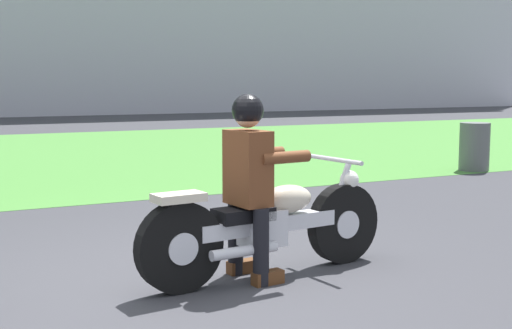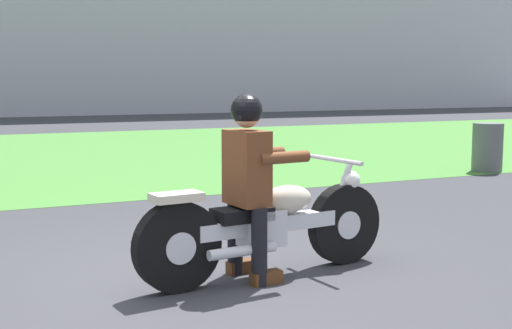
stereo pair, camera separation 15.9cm
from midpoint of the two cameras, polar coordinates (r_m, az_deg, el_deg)
ground at (r=5.22m, az=-5.66°, el=-9.78°), size 120.00×120.00×0.00m
grass_verge at (r=14.46m, az=-18.33°, el=0.68°), size 60.00×12.00×0.01m
motorcycle_lead at (r=5.26m, az=1.87°, el=-5.12°), size 2.17×0.66×0.89m
rider_lead at (r=5.10m, az=0.29°, el=-0.66°), size 0.58×0.50×1.41m
trash_can at (r=12.03m, az=19.14°, el=1.36°), size 0.50×0.50×0.81m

